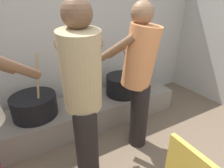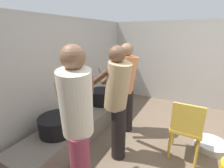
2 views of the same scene
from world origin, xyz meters
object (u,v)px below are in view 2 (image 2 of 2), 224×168
cooking_pot_main (57,124)px  chair_yellow (186,128)px  metal_mixing_bowl (210,145)px  cook_in_cream_shirt (77,120)px  cook_in_tan_shirt (117,98)px  cook_in_orange_shirt (126,84)px  cooking_pot_secondary (102,97)px

cooking_pot_main → chair_yellow: cooking_pot_main is taller
cooking_pot_main → metal_mixing_bowl: bearing=-60.4°
cook_in_cream_shirt → cooking_pot_main: bearing=62.0°
cook_in_cream_shirt → cook_in_tan_shirt: bearing=-4.4°
cook_in_tan_shirt → cook_in_orange_shirt: bearing=13.5°
cook_in_tan_shirt → chair_yellow: cook_in_tan_shirt is taller
cooking_pot_secondary → cooking_pot_main: bearing=178.7°
cooking_pot_secondary → chair_yellow: cooking_pot_secondary is taller
cook_in_orange_shirt → metal_mixing_bowl: 1.62m
cook_in_tan_shirt → metal_mixing_bowl: (0.82, -1.22, -0.85)m
metal_mixing_bowl → chair_yellow: bearing=139.4°
cooking_pot_secondary → chair_yellow: (-0.47, -1.63, 0.03)m
cook_in_orange_shirt → chair_yellow: cook_in_orange_shirt is taller
cook_in_orange_shirt → chair_yellow: 1.12m
cooking_pot_main → cook_in_orange_shirt: cook_in_orange_shirt is taller
cook_in_tan_shirt → chair_yellow: bearing=-65.4°
cook_in_tan_shirt → cook_in_orange_shirt: size_ratio=1.01×
cook_in_orange_shirt → cooking_pot_secondary: bearing=71.5°
cooking_pot_secondary → cook_in_orange_shirt: (-0.21, -0.62, 0.43)m
cooking_pot_main → cook_in_tan_shirt: size_ratio=0.45×
cooking_pot_main → cooking_pot_secondary: cooking_pot_secondary is taller
cook_in_cream_shirt → cook_in_orange_shirt: (1.39, 0.10, -0.05)m
cooking_pot_main → metal_mixing_bowl: cooking_pot_main is taller
cook_in_tan_shirt → cook_in_orange_shirt: (0.66, 0.16, -0.01)m
cook_in_tan_shirt → chair_yellow: 1.02m
cooking_pot_secondary → metal_mixing_bowl: (-0.05, -2.00, -0.41)m
cooking_pot_main → cook_in_orange_shirt: 1.26m
metal_mixing_bowl → cook_in_orange_shirt: bearing=96.6°
cook_in_tan_shirt → cook_in_orange_shirt: cook_in_tan_shirt is taller
cooking_pot_secondary → cook_in_cream_shirt: cook_in_cream_shirt is taller
cooking_pot_secondary → cook_in_tan_shirt: 1.24m
cook_in_cream_shirt → chair_yellow: size_ratio=1.86×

